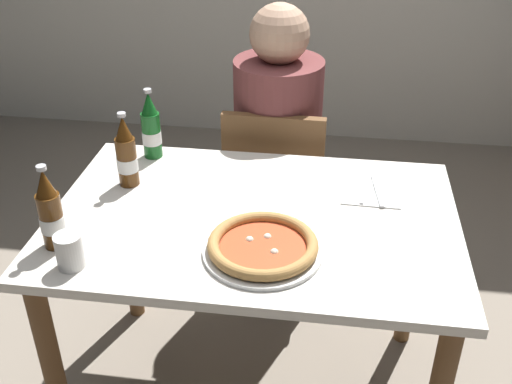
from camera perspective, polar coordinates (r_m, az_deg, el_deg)
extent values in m
cube|color=silver|center=(1.81, -0.22, -2.58)|extent=(1.20, 0.80, 0.03)
cylinder|color=brown|center=(1.94, -18.38, -16.06)|extent=(0.06, 0.06, 0.72)
cylinder|color=brown|center=(2.41, -11.89, -4.54)|extent=(0.06, 0.06, 0.72)
cylinder|color=brown|center=(2.31, 14.52, -6.66)|extent=(0.06, 0.06, 0.72)
cube|color=brown|center=(2.54, 2.06, 0.09)|extent=(0.41, 0.41, 0.04)
cube|color=brown|center=(2.27, 1.58, 2.54)|extent=(0.38, 0.04, 0.40)
cylinder|color=brown|center=(2.79, 5.88, -2.39)|extent=(0.04, 0.04, 0.41)
cylinder|color=brown|center=(2.82, -1.01, -1.80)|extent=(0.04, 0.04, 0.41)
cylinder|color=brown|center=(2.51, 5.33, -6.61)|extent=(0.04, 0.04, 0.41)
cylinder|color=brown|center=(2.55, -2.35, -5.89)|extent=(0.04, 0.04, 0.41)
cube|color=#2D3342|center=(2.63, 1.93, -3.97)|extent=(0.32, 0.28, 0.45)
cylinder|color=brown|center=(2.38, 2.14, 5.94)|extent=(0.34, 0.34, 0.55)
sphere|color=tan|center=(2.25, 2.32, 14.60)|extent=(0.22, 0.22, 0.22)
cylinder|color=white|center=(1.64, 0.64, -5.55)|extent=(0.33, 0.33, 0.01)
cylinder|color=#CC4723|center=(1.63, 0.64, -5.24)|extent=(0.23, 0.23, 0.01)
torus|color=#B78447|center=(1.63, 0.64, -4.93)|extent=(0.30, 0.30, 0.03)
sphere|color=silver|center=(1.66, -0.62, -4.56)|extent=(0.02, 0.02, 0.02)
sphere|color=silver|center=(1.61, 1.73, -5.72)|extent=(0.02, 0.02, 0.02)
sphere|color=silver|center=(1.67, 1.07, -4.30)|extent=(0.02, 0.02, 0.02)
cylinder|color=#512D0F|center=(1.96, -11.99, 2.80)|extent=(0.06, 0.06, 0.16)
cone|color=#512D0F|center=(1.91, -12.37, 5.91)|extent=(0.05, 0.05, 0.07)
cylinder|color=#B7B7BC|center=(1.89, -12.51, 7.11)|extent=(0.03, 0.03, 0.01)
cylinder|color=white|center=(1.96, -11.96, 2.59)|extent=(0.07, 0.07, 0.04)
cylinder|color=#512D0F|center=(1.72, -18.59, -2.55)|extent=(0.06, 0.06, 0.16)
cone|color=#512D0F|center=(1.66, -19.26, 0.84)|extent=(0.05, 0.05, 0.07)
cylinder|color=#B7B7BC|center=(1.64, -19.51, 2.15)|extent=(0.03, 0.03, 0.01)
cylinder|color=white|center=(1.72, -18.55, -2.77)|extent=(0.07, 0.07, 0.04)
cylinder|color=#14591E|center=(2.12, -9.76, 5.29)|extent=(0.06, 0.06, 0.16)
cone|color=#14591E|center=(2.07, -10.04, 8.22)|extent=(0.05, 0.05, 0.07)
cylinder|color=#B7B7BC|center=(2.06, -10.15, 9.34)|extent=(0.03, 0.03, 0.01)
cylinder|color=white|center=(2.12, -9.74, 5.10)|extent=(0.07, 0.07, 0.04)
cube|color=white|center=(1.94, 10.72, 0.05)|extent=(0.18, 0.18, 0.00)
cube|color=silver|center=(1.94, 11.32, 0.12)|extent=(0.04, 0.19, 0.00)
cube|color=silver|center=(1.94, 10.14, 0.21)|extent=(0.03, 0.17, 0.00)
cylinder|color=white|center=(1.64, -17.08, -5.32)|extent=(0.07, 0.07, 0.09)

